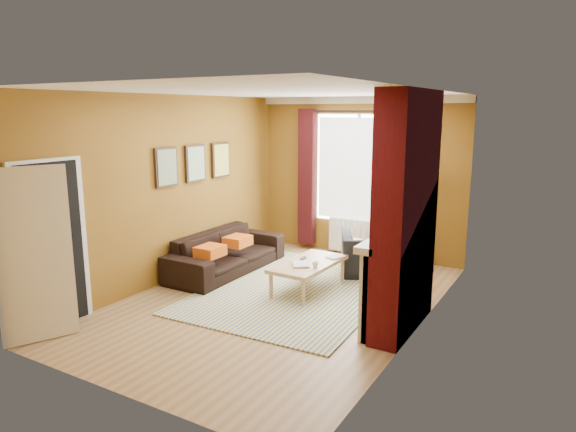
% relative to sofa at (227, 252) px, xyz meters
% --- Properties ---
extents(ground, '(5.50, 5.50, 0.00)m').
position_rel_sofa_xyz_m(ground, '(1.42, -0.72, -0.32)').
color(ground, brown).
rests_on(ground, ground).
extents(room_walls, '(3.82, 5.54, 2.83)m').
position_rel_sofa_xyz_m(room_walls, '(2.06, -0.44, 1.06)').
color(room_walls, brown).
rests_on(room_walls, ground).
extents(striped_rug, '(2.59, 3.50, 0.02)m').
position_rel_sofa_xyz_m(striped_rug, '(1.43, -0.21, -0.31)').
color(striped_rug, '#375A99').
rests_on(striped_rug, ground).
extents(sofa, '(0.87, 2.22, 0.65)m').
position_rel_sofa_xyz_m(sofa, '(0.00, 0.00, 0.00)').
color(sofa, black).
rests_on(sofa, ground).
extents(armchair, '(1.33, 1.27, 0.67)m').
position_rel_sofa_xyz_m(armchair, '(2.13, 1.02, 0.01)').
color(armchair, black).
rests_on(armchair, ground).
extents(coffee_table, '(0.69, 1.31, 0.43)m').
position_rel_sofa_xyz_m(coffee_table, '(1.57, -0.14, 0.06)').
color(coffee_table, tan).
rests_on(coffee_table, ground).
extents(wicker_stool, '(0.41, 0.41, 0.44)m').
position_rel_sofa_xyz_m(wicker_stool, '(1.62, 1.32, -0.10)').
color(wicker_stool, olive).
rests_on(wicker_stool, ground).
extents(floor_lamp, '(0.24, 0.24, 1.66)m').
position_rel_sofa_xyz_m(floor_lamp, '(2.80, 1.65, 0.98)').
color(floor_lamp, black).
rests_on(floor_lamp, ground).
extents(book_a, '(0.36, 0.38, 0.03)m').
position_rel_sofa_xyz_m(book_a, '(1.46, -0.40, 0.12)').
color(book_a, '#999999').
rests_on(book_a, coffee_table).
extents(book_b, '(0.26, 0.30, 0.02)m').
position_rel_sofa_xyz_m(book_b, '(1.72, 0.30, 0.12)').
color(book_b, '#999999').
rests_on(book_b, coffee_table).
extents(mug, '(0.09, 0.09, 0.08)m').
position_rel_sofa_xyz_m(mug, '(1.78, -0.33, 0.15)').
color(mug, '#999999').
rests_on(mug, coffee_table).
extents(tv_remote, '(0.07, 0.16, 0.02)m').
position_rel_sofa_xyz_m(tv_remote, '(1.43, -0.05, 0.12)').
color(tv_remote, '#252527').
rests_on(tv_remote, coffee_table).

